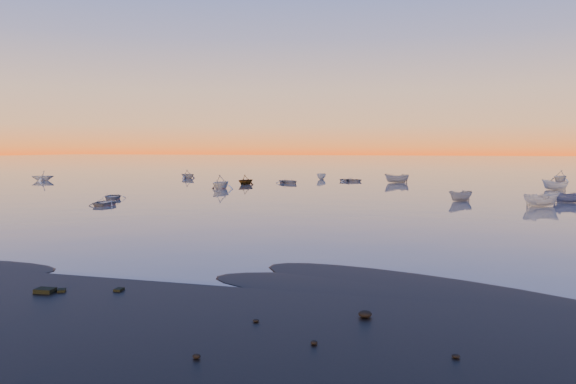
% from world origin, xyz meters
% --- Properties ---
extents(ground, '(600.00, 600.00, 0.00)m').
position_xyz_m(ground, '(0.00, 100.00, 0.00)').
color(ground, '#675D56').
rests_on(ground, ground).
extents(mud_lobes, '(140.00, 6.00, 0.07)m').
position_xyz_m(mud_lobes, '(0.00, -1.00, 0.01)').
color(mud_lobes, black).
rests_on(mud_lobes, ground).
extents(moored_fleet, '(124.00, 58.00, 1.20)m').
position_xyz_m(moored_fleet, '(0.00, 53.00, 0.00)').
color(moored_fleet, '#B9B9B5').
rests_on(moored_fleet, ground).
extents(boat_near_left, '(4.11, 3.07, 0.95)m').
position_xyz_m(boat_near_left, '(-20.31, 30.86, 0.00)').
color(boat_near_left, gray).
rests_on(boat_near_left, ground).
extents(boat_near_center, '(3.64, 4.41, 1.42)m').
position_xyz_m(boat_near_center, '(25.11, 35.68, 0.00)').
color(boat_near_center, '#B9B9B5').
rests_on(boat_near_center, ground).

